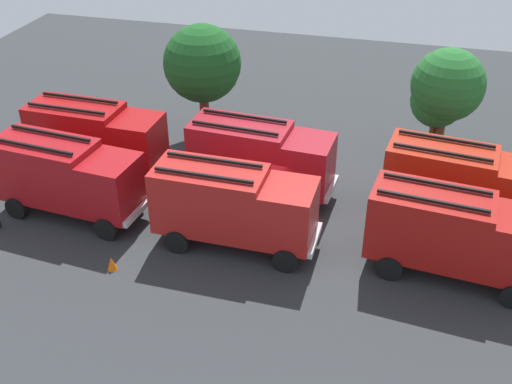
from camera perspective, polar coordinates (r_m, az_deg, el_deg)
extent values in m
plane|color=#2D3033|center=(29.91, 0.00, -2.27)|extent=(54.93, 54.93, 0.00)
cube|color=#A11116|center=(29.04, -13.02, 0.57)|extent=(2.43, 2.70, 2.60)
cube|color=#8C9EAD|center=(28.37, -11.30, 0.72)|extent=(0.29, 2.12, 1.46)
cube|color=#A11116|center=(30.87, -18.56, 1.99)|extent=(5.02, 2.96, 2.90)
cube|color=black|center=(30.62, -18.31, 5.14)|extent=(4.31, 0.54, 0.12)
cube|color=black|center=(29.69, -19.85, 3.97)|extent=(4.31, 0.54, 0.12)
cube|color=silver|center=(29.07, -10.74, -1.79)|extent=(0.43, 2.38, 0.28)
cylinder|color=black|center=(30.59, -11.18, -0.86)|extent=(1.13, 0.46, 1.10)
cylinder|color=black|center=(28.96, -13.55, -3.28)|extent=(1.13, 0.46, 1.10)
cylinder|color=black|center=(33.17, -18.50, 0.79)|extent=(1.13, 0.46, 1.10)
cylinder|color=black|center=(31.67, -21.03, -1.35)|extent=(1.13, 0.46, 1.10)
cube|color=#AF1C19|center=(26.43, 2.99, -1.99)|extent=(2.24, 2.53, 2.60)
cube|color=#8C9EAD|center=(26.09, 5.26, -1.77)|extent=(0.11, 2.13, 1.46)
cube|color=#AF1C19|center=(27.17, -4.20, -0.60)|extent=(4.84, 2.57, 2.90)
cube|color=black|center=(26.91, -3.85, 2.97)|extent=(4.32, 0.18, 0.12)
cube|color=black|center=(25.80, -4.84, 1.53)|extent=(4.32, 0.18, 0.12)
cube|color=silver|center=(26.91, 5.42, -4.40)|extent=(0.24, 2.38, 0.28)
cylinder|color=black|center=(28.25, 3.86, -3.33)|extent=(1.11, 0.37, 1.10)
cylinder|color=black|center=(26.37, 2.73, -6.26)|extent=(1.11, 0.37, 1.10)
cylinder|color=black|center=(29.41, -5.51, -1.82)|extent=(1.11, 0.37, 1.10)
cylinder|color=black|center=(27.61, -7.24, -4.50)|extent=(1.11, 0.37, 1.10)
cube|color=#9E1310|center=(26.44, 15.55, -2.89)|extent=(5.04, 3.00, 2.90)
cube|color=black|center=(26.19, 16.24, 0.74)|extent=(4.31, 0.58, 0.12)
cube|color=black|center=(25.01, 15.85, -0.80)|extent=(4.31, 0.58, 0.12)
cylinder|color=black|center=(28.45, 13.00, -3.91)|extent=(1.13, 0.46, 1.10)
cylinder|color=black|center=(26.54, 12.11, -6.79)|extent=(1.13, 0.46, 1.10)
cube|color=#A00F10|center=(32.55, -10.67, 4.51)|extent=(2.27, 2.56, 2.60)
cube|color=#8C9EAD|center=(31.97, -9.03, 4.78)|extent=(0.14, 2.13, 1.46)
cube|color=#A00F10|center=(34.11, -16.00, 5.41)|extent=(4.87, 2.64, 2.90)
cube|color=black|center=(33.99, -15.82, 8.28)|extent=(4.32, 0.24, 0.12)
cube|color=black|center=(32.95, -17.01, 7.31)|extent=(4.32, 0.24, 0.12)
cube|color=silver|center=(32.61, -8.57, 2.47)|extent=(0.27, 2.38, 0.28)
cylinder|color=black|center=(34.13, -9.24, 3.08)|extent=(1.11, 0.38, 1.10)
cylinder|color=black|center=(32.29, -10.99, 1.07)|extent=(1.11, 0.38, 1.10)
cylinder|color=black|center=(36.36, -16.29, 4.06)|extent=(1.11, 0.38, 1.10)
cylinder|color=black|center=(34.64, -18.28, 2.23)|extent=(1.11, 0.38, 1.10)
cube|color=maroon|center=(30.06, 4.83, 2.53)|extent=(2.36, 2.64, 2.60)
cube|color=#8C9EAD|center=(29.72, 6.81, 2.72)|extent=(0.22, 2.13, 1.46)
cube|color=maroon|center=(30.87, -1.47, 3.80)|extent=(4.95, 2.81, 2.90)
cube|color=black|center=(30.74, -1.07, 6.96)|extent=(4.32, 0.41, 0.12)
cube|color=black|center=(29.58, -1.96, 5.88)|extent=(4.32, 0.41, 0.12)
cube|color=silver|center=(30.44, 6.91, 0.28)|extent=(0.36, 2.38, 0.28)
cylinder|color=black|center=(31.82, 5.59, 1.06)|extent=(1.12, 0.42, 1.10)
cylinder|color=black|center=(29.84, 4.49, -1.20)|extent=(1.12, 0.42, 1.10)
cylinder|color=black|center=(33.05, -2.68, 2.47)|extent=(1.12, 0.42, 1.10)
cylinder|color=black|center=(31.15, -4.25, 0.38)|extent=(1.12, 0.42, 1.10)
cube|color=#A92210|center=(29.98, 16.39, 1.45)|extent=(5.06, 3.05, 2.90)
cube|color=black|center=(29.86, 17.02, 4.67)|extent=(4.30, 0.63, 0.12)
cube|color=black|center=(28.63, 16.68, 3.50)|extent=(4.30, 0.63, 0.12)
cylinder|color=black|center=(31.94, 14.11, 0.28)|extent=(1.13, 0.48, 1.10)
cylinder|color=black|center=(29.92, 13.34, -1.98)|extent=(1.13, 0.48, 1.10)
cylinder|color=brown|center=(36.63, -4.71, 6.95)|extent=(0.54, 0.54, 2.72)
sphere|color=#19511E|center=(35.38, -4.94, 11.64)|extent=(4.35, 4.35, 4.35)
cylinder|color=brown|center=(36.51, 15.77, 4.92)|extent=(0.37, 0.37, 1.84)
sphere|color=#236628|center=(35.61, 16.28, 8.02)|extent=(2.94, 2.94, 2.94)
cylinder|color=brown|center=(36.24, 16.43, 5.15)|extent=(0.49, 0.49, 2.45)
sphere|color=#236628|center=(35.08, 17.15, 9.35)|extent=(3.92, 3.92, 3.92)
cone|color=#F2600C|center=(27.26, -13.06, -6.38)|extent=(0.43, 0.43, 0.62)
cone|color=#F2600C|center=(32.45, -7.56, 1.12)|extent=(0.45, 0.45, 0.64)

